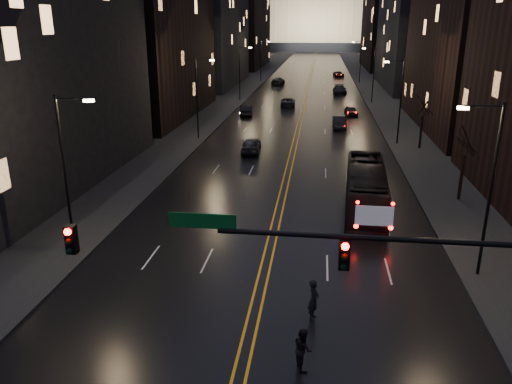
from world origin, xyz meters
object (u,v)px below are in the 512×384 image
(pedestrian_a, at_px, (314,300))
(pedestrian_b, at_px, (303,348))
(traffic_signal, at_px, (422,273))
(oncoming_car_a, at_px, (251,145))
(bus, at_px, (366,188))
(receding_car_a, at_px, (339,123))
(oncoming_car_b, at_px, (247,110))

(pedestrian_a, distance_m, pedestrian_b, 3.41)
(traffic_signal, height_order, oncoming_car_a, traffic_signal)
(bus, bearing_deg, receding_car_a, 95.09)
(oncoming_car_a, bearing_deg, traffic_signal, 103.36)
(pedestrian_a, bearing_deg, pedestrian_b, -173.55)
(pedestrian_b, bearing_deg, bus, -30.98)
(receding_car_a, bearing_deg, pedestrian_a, -94.45)
(receding_car_a, distance_m, pedestrian_a, 43.05)
(oncoming_car_a, bearing_deg, pedestrian_b, 98.21)
(oncoming_car_a, bearing_deg, receding_car_a, -127.82)
(oncoming_car_a, relative_size, oncoming_car_b, 0.99)
(oncoming_car_b, distance_m, pedestrian_b, 55.21)
(traffic_signal, distance_m, oncoming_car_a, 36.34)
(oncoming_car_b, bearing_deg, pedestrian_a, 95.79)
(traffic_signal, relative_size, oncoming_car_a, 3.71)
(oncoming_car_a, distance_m, receding_car_a, 16.27)
(bus, distance_m, receding_car_a, 28.61)
(pedestrian_a, bearing_deg, bus, -0.94)
(receding_car_a, relative_size, pedestrian_a, 2.40)
(receding_car_a, height_order, pedestrian_b, pedestrian_b)
(traffic_signal, distance_m, pedestrian_b, 5.81)
(bus, bearing_deg, oncoming_car_a, 127.09)
(traffic_signal, xyz_separation_m, receding_car_a, (-0.85, 47.98, -4.35))
(oncoming_car_b, bearing_deg, bus, 104.87)
(oncoming_car_a, bearing_deg, oncoming_car_b, -83.49)
(oncoming_car_b, distance_m, receding_car_a, 15.09)
(receding_car_a, bearing_deg, oncoming_car_a, -126.06)
(traffic_signal, xyz_separation_m, oncoming_car_b, (-13.70, 55.90, -4.33))
(receding_car_a, xyz_separation_m, pedestrian_a, (-2.43, -42.98, 0.20))
(receding_car_a, distance_m, pedestrian_b, 46.45)
(pedestrian_a, bearing_deg, traffic_signal, -134.64)
(oncoming_car_a, xyz_separation_m, pedestrian_b, (6.53, -33.02, 0.06))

